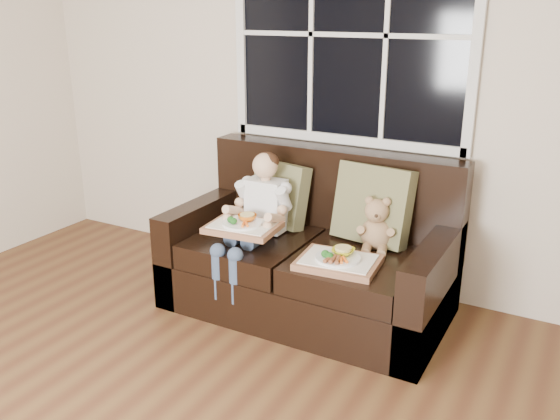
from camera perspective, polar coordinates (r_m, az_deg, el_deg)
The scene contains 8 objects.
window_back at distance 3.84m, azimuth 6.61°, elevation 16.42°, with size 1.62×0.04×1.37m.
loveseat at distance 3.73m, azimuth 3.08°, elevation -4.83°, with size 1.70×0.92×0.96m.
pillow_left at distance 3.87m, azimuth -0.05°, elevation 1.57°, with size 0.44×0.28×0.42m.
pillow_right at distance 3.61m, azimuth 8.93°, elevation 0.54°, with size 0.50×0.28×0.48m.
child at distance 3.66m, azimuth -2.11°, elevation 0.08°, with size 0.35×0.58×0.80m.
teddy_bear at distance 3.53m, azimuth 9.22°, elevation -1.67°, with size 0.23×0.27×0.33m.
tray_left at distance 3.55m, azimuth -3.58°, elevation -1.51°, with size 0.44×0.35×0.09m.
tray_right at distance 3.31m, azimuth 5.65°, elevation -4.87°, with size 0.47×0.38×0.10m.
Camera 1 is at (1.71, -1.07, 1.81)m, focal length 38.00 mm.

